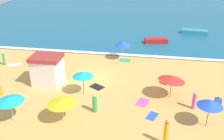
# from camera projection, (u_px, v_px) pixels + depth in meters

# --- Properties ---
(ground_plane) EXTENTS (60.00, 60.00, 0.00)m
(ground_plane) POSITION_uv_depth(u_px,v_px,m) (95.00, 77.00, 25.73)
(ground_plane) COLOR #E0A856
(ocean_water) EXTENTS (60.00, 44.00, 0.10)m
(ocean_water) POSITION_uv_depth(u_px,v_px,m) (126.00, 14.00, 50.65)
(ocean_water) COLOR #196084
(ocean_water) RESTS_ON ground_plane
(wave_breaker_foam) EXTENTS (57.00, 0.70, 0.01)m
(wave_breaker_foam) POSITION_uv_depth(u_px,v_px,m) (107.00, 53.00, 31.30)
(wave_breaker_foam) COLOR white
(wave_breaker_foam) RESTS_ON ocean_water
(lifeguard_cabana) EXTENTS (2.76, 2.30, 2.92)m
(lifeguard_cabana) POSITION_uv_depth(u_px,v_px,m) (48.00, 70.00, 23.85)
(lifeguard_cabana) COLOR white
(lifeguard_cabana) RESTS_ON ground_plane
(beach_umbrella_0) EXTENTS (2.27, 2.27, 2.16)m
(beach_umbrella_0) POSITION_uv_depth(u_px,v_px,m) (83.00, 74.00, 21.95)
(beach_umbrella_0) COLOR #4C3823
(beach_umbrella_0) RESTS_ON ground_plane
(beach_umbrella_2) EXTENTS (2.47, 2.47, 2.14)m
(beach_umbrella_2) POSITION_uv_depth(u_px,v_px,m) (10.00, 99.00, 18.37)
(beach_umbrella_2) COLOR silver
(beach_umbrella_2) RESTS_ON ground_plane
(beach_umbrella_3) EXTENTS (2.45, 2.45, 2.22)m
(beach_umbrella_3) POSITION_uv_depth(u_px,v_px,m) (210.00, 103.00, 17.85)
(beach_umbrella_3) COLOR #4C3823
(beach_umbrella_3) RESTS_ON ground_plane
(beach_umbrella_5) EXTENTS (2.04, 2.07, 2.38)m
(beach_umbrella_5) POSITION_uv_depth(u_px,v_px,m) (123.00, 43.00, 28.92)
(beach_umbrella_5) COLOR silver
(beach_umbrella_5) RESTS_ON ground_plane
(beach_umbrella_6) EXTENTS (2.57, 2.56, 1.92)m
(beach_umbrella_6) POSITION_uv_depth(u_px,v_px,m) (47.00, 55.00, 26.67)
(beach_umbrella_6) COLOR silver
(beach_umbrella_6) RESTS_ON ground_plane
(beach_umbrella_7) EXTENTS (3.19, 3.18, 2.18)m
(beach_umbrella_7) POSITION_uv_depth(u_px,v_px,m) (172.00, 78.00, 21.53)
(beach_umbrella_7) COLOR #4C3823
(beach_umbrella_7) RESTS_ON ground_plane
(beach_umbrella_8) EXTENTS (2.41, 2.40, 1.91)m
(beach_umbrella_8) POSITION_uv_depth(u_px,v_px,m) (62.00, 102.00, 18.48)
(beach_umbrella_8) COLOR silver
(beach_umbrella_8) RESTS_ON ground_plane
(beachgoer_0) EXTENTS (0.50, 0.50, 0.88)m
(beachgoer_0) POSITION_uv_depth(u_px,v_px,m) (0.00, 91.00, 22.45)
(beachgoer_0) COLOR orange
(beachgoer_0) RESTS_ON ground_plane
(beachgoer_1) EXTENTS (0.52, 0.52, 1.61)m
(beachgoer_1) POSITION_uv_depth(u_px,v_px,m) (95.00, 104.00, 20.01)
(beachgoer_1) COLOR green
(beachgoer_1) RESTS_ON ground_plane
(beachgoer_2) EXTENTS (0.43, 0.43, 1.90)m
(beachgoer_2) POSITION_uv_depth(u_px,v_px,m) (166.00, 133.00, 16.57)
(beachgoer_2) COLOR orange
(beachgoer_2) RESTS_ON ground_plane
(beachgoer_3) EXTENTS (0.55, 0.55, 0.81)m
(beachgoer_3) POSITION_uv_depth(u_px,v_px,m) (166.00, 81.00, 24.36)
(beachgoer_3) COLOR black
(beachgoer_3) RESTS_ON ground_plane
(beachgoer_5) EXTENTS (0.36, 0.36, 1.63)m
(beachgoer_5) POSITION_uv_depth(u_px,v_px,m) (4.00, 58.00, 28.15)
(beachgoer_5) COLOR green
(beachgoer_5) RESTS_ON ground_plane
(beachgoer_6) EXTENTS (0.43, 0.43, 1.55)m
(beachgoer_6) POSITION_uv_depth(u_px,v_px,m) (194.00, 101.00, 20.42)
(beachgoer_6) COLOR #D84CA5
(beachgoer_6) RESTS_ON ground_plane
(beachgoer_7) EXTENTS (0.50, 0.50, 0.87)m
(beachgoer_7) POSITION_uv_depth(u_px,v_px,m) (218.00, 102.00, 20.96)
(beachgoer_7) COLOR blue
(beachgoer_7) RESTS_ON ground_plane
(beach_towel_0) EXTENTS (1.10, 1.36, 0.01)m
(beach_towel_0) POSITION_uv_depth(u_px,v_px,m) (152.00, 116.00, 19.78)
(beach_towel_0) COLOR blue
(beach_towel_0) RESTS_ON ground_plane
(beach_towel_1) EXTENTS (1.35, 1.07, 0.01)m
(beach_towel_1) POSITION_uv_depth(u_px,v_px,m) (125.00, 60.00, 29.62)
(beach_towel_1) COLOR green
(beach_towel_1) RESTS_ON ground_plane
(beach_towel_2) EXTENTS (1.51, 1.21, 0.01)m
(beach_towel_2) POSITION_uv_depth(u_px,v_px,m) (15.00, 65.00, 28.54)
(beach_towel_2) COLOR white
(beach_towel_2) RESTS_ON ground_plane
(beach_towel_3) EXTENTS (1.60, 1.47, 0.01)m
(beach_towel_3) POSITION_uv_depth(u_px,v_px,m) (97.00, 87.00, 23.95)
(beach_towel_3) COLOR black
(beach_towel_3) RESTS_ON ground_plane
(beach_towel_4) EXTENTS (1.28, 1.57, 0.01)m
(beach_towel_4) POSITION_uv_depth(u_px,v_px,m) (143.00, 102.00, 21.53)
(beach_towel_4) COLOR #D84CA5
(beach_towel_4) RESTS_ON ground_plane
(small_boat_0) EXTENTS (3.23, 1.58, 0.62)m
(small_boat_0) POSITION_uv_depth(u_px,v_px,m) (156.00, 41.00, 34.74)
(small_boat_0) COLOR red
(small_boat_0) RESTS_ON ocean_water
(small_boat_1) EXTENTS (3.88, 1.76, 0.59)m
(small_boat_1) POSITION_uv_depth(u_px,v_px,m) (194.00, 32.00, 38.51)
(small_boat_1) COLOR teal
(small_boat_1) RESTS_ON ocean_water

